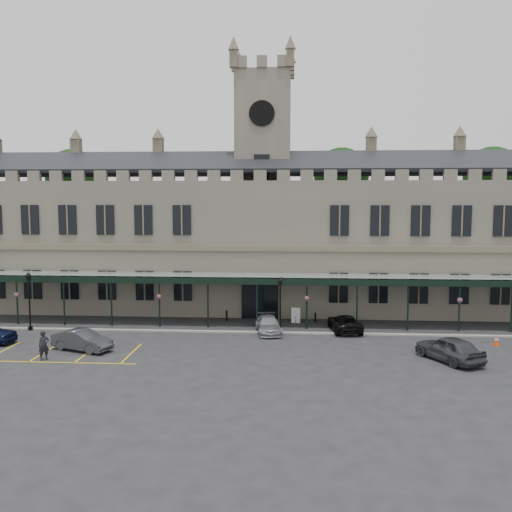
# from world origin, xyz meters

# --- Properties ---
(ground) EXTENTS (140.00, 140.00, 0.00)m
(ground) POSITION_xyz_m (0.00, 0.00, 0.00)
(ground) COLOR #232325
(station_building) EXTENTS (60.00, 10.36, 17.30)m
(station_building) POSITION_xyz_m (0.00, 15.91, 6.47)
(station_building) COLOR #605B50
(station_building) RESTS_ON ground
(clock_tower) EXTENTS (5.60, 5.60, 24.80)m
(clock_tower) POSITION_xyz_m (0.00, 16.00, 13.11)
(clock_tower) COLOR #605B50
(clock_tower) RESTS_ON ground
(canopy) EXTENTS (50.00, 4.10, 4.30)m
(canopy) POSITION_xyz_m (0.00, 7.46, 2.40)
(canopy) COLOR #8C9E93
(canopy) RESTS_ON ground
(kerb) EXTENTS (60.00, 0.40, 0.12)m
(kerb) POSITION_xyz_m (0.00, 5.50, 0.06)
(kerb) COLOR gray
(kerb) RESTS_ON ground
(parking_markings) EXTENTS (16.00, 6.00, 0.01)m
(parking_markings) POSITION_xyz_m (-14.00, -1.50, 0.00)
(parking_markings) COLOR gold
(parking_markings) RESTS_ON ground
(tree_behind_left) EXTENTS (6.00, 6.00, 16.00)m
(tree_behind_left) POSITION_xyz_m (-22.00, 25.00, 12.81)
(tree_behind_left) COLOR #332314
(tree_behind_left) RESTS_ON ground
(tree_behind_mid) EXTENTS (6.00, 6.00, 16.00)m
(tree_behind_mid) POSITION_xyz_m (8.00, 25.00, 12.81)
(tree_behind_mid) COLOR #332314
(tree_behind_mid) RESTS_ON ground
(tree_behind_right) EXTENTS (6.00, 6.00, 16.00)m
(tree_behind_right) POSITION_xyz_m (24.00, 25.00, 12.81)
(tree_behind_right) COLOR #332314
(tree_behind_right) RESTS_ON ground
(lamp_post_left) EXTENTS (0.44, 0.44, 4.70)m
(lamp_post_left) POSITION_xyz_m (-18.02, 5.27, 2.79)
(lamp_post_left) COLOR black
(lamp_post_left) RESTS_ON ground
(lamp_post_mid) EXTENTS (0.43, 0.43, 4.51)m
(lamp_post_mid) POSITION_xyz_m (1.93, 5.13, 2.68)
(lamp_post_mid) COLOR black
(lamp_post_mid) RESTS_ON ground
(traffic_cone) EXTENTS (0.42, 0.42, 0.67)m
(traffic_cone) POSITION_xyz_m (17.43, 2.84, 0.33)
(traffic_cone) COLOR #DB3F06
(traffic_cone) RESTS_ON ground
(sign_board) EXTENTS (0.76, 0.17, 1.30)m
(sign_board) POSITION_xyz_m (3.14, 9.37, 0.63)
(sign_board) COLOR black
(sign_board) RESTS_ON ground
(bollard_left) EXTENTS (0.16, 0.16, 0.92)m
(bollard_left) POSITION_xyz_m (-2.79, 9.80, 0.46)
(bollard_left) COLOR black
(bollard_left) RESTS_ON ground
(bollard_right) EXTENTS (0.15, 0.15, 0.85)m
(bollard_right) POSITION_xyz_m (4.79, 9.68, 0.43)
(bollard_right) COLOR black
(bollard_right) RESTS_ON ground
(car_left_b) EXTENTS (4.62, 2.98, 1.44)m
(car_left_b) POSITION_xyz_m (-11.60, -0.44, 0.72)
(car_left_b) COLOR #34363B
(car_left_b) RESTS_ON ground
(car_taxi) EXTENTS (2.47, 4.63, 1.28)m
(car_taxi) POSITION_xyz_m (1.00, 5.63, 0.64)
(car_taxi) COLOR gray
(car_taxi) RESTS_ON ground
(car_van) EXTENTS (2.71, 4.89, 1.30)m
(car_van) POSITION_xyz_m (7.00, 6.68, 0.65)
(car_van) COLOR black
(car_van) RESTS_ON ground
(car_right_a) EXTENTS (4.10, 5.24, 1.67)m
(car_right_a) POSITION_xyz_m (13.00, -1.37, 0.83)
(car_right_a) COLOR #34363B
(car_right_a) RESTS_ON ground
(person_a) EXTENTS (0.83, 0.80, 1.92)m
(person_a) POSITION_xyz_m (-13.20, -2.90, 0.96)
(person_a) COLOR black
(person_a) RESTS_ON ground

